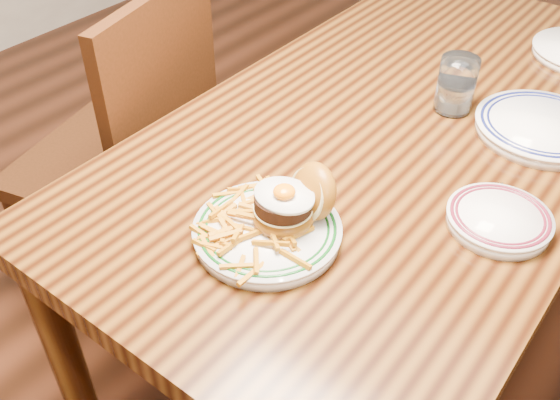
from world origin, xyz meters
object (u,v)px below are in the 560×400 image
Objects in this scene: table at (406,148)px; side_plate at (499,219)px; main_plate at (275,220)px; chair_left at (131,154)px.

side_plate is (0.29, -0.23, 0.10)m from table.
main_plate reaches higher than side_plate.
main_plate is at bearing -90.06° from table.
table is 0.72m from chair_left.
chair_left is 0.73m from main_plate.
table is 1.65× the size of chair_left.
main_plate is 1.48× the size of side_plate.
table is at bearing 148.25° from side_plate.
side_plate is at bearing -38.34° from table.
main_plate reaches higher than table.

